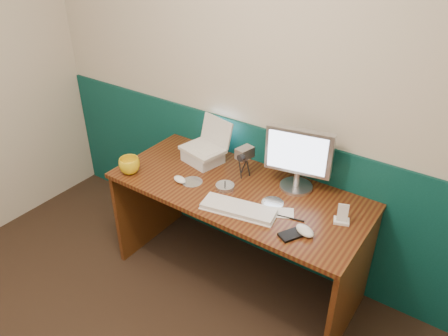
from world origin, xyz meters
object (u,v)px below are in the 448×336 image
Objects in this scene: desk at (237,236)px; monitor at (299,160)px; laptop at (202,136)px; mug at (130,166)px; keyboard at (239,209)px; camcorder at (244,162)px.

monitor reaches higher than desk.
mug is at bearing -115.63° from laptop.
monitor reaches higher than keyboard.
keyboard reaches higher than desk.
camcorder is at bearing 13.52° from laptop.
laptop reaches higher than desk.
monitor is 2.96× the size of mug.
laptop is 0.51m from mug.
keyboard is 0.39m from camcorder.
laptop is at bearing 159.61° from desk.
keyboard is at bearing -123.00° from monitor.
mug is at bearing -160.20° from desk.
desk is 5.95× the size of laptop.
laptop is at bearing 51.73° from mug.
mug is 0.64× the size of camcorder.
monitor reaches higher than laptop.
laptop is 0.64× the size of keyboard.
monitor is at bearing 18.79° from laptop.
mug reaches higher than keyboard.
keyboard is 3.17× the size of mug.
mug is (-0.96, -0.45, -0.14)m from monitor.
desk is 0.69m from laptop.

